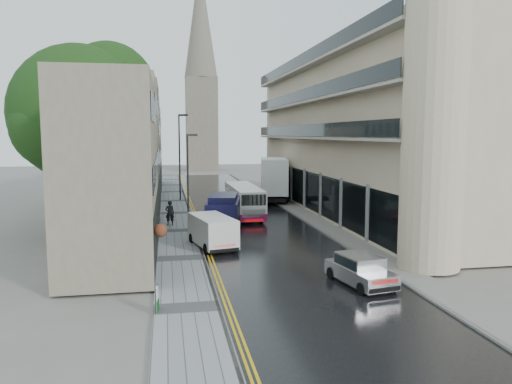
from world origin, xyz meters
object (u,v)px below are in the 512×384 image
object	(u,v)px
navy_van	(207,216)
lamp_post_near	(188,184)
pedestrian	(170,213)
tree_far	(106,144)
white_lorry	(263,181)
tree_near	(81,137)
silver_hatchback	(362,279)
lamp_post_far	(180,158)
estate_sign	(157,299)
cream_bus	(237,205)
white_van	(206,237)

from	to	relation	value
navy_van	lamp_post_near	size ratio (longest dim) A/B	0.79
pedestrian	lamp_post_near	world-z (taller)	lamp_post_near
tree_far	pedestrian	bearing A→B (deg)	-63.20
white_lorry	pedestrian	xyz separation A→B (m)	(-9.51, -11.21, -1.24)
tree_near	silver_hatchback	size ratio (longest dim) A/B	3.54
lamp_post_far	estate_sign	world-z (taller)	lamp_post_far
silver_hatchback	pedestrian	xyz separation A→B (m)	(-8.27, 18.34, 0.32)
silver_hatchback	navy_van	world-z (taller)	navy_van
white_lorry	silver_hatchback	world-z (taller)	white_lorry
cream_bus	navy_van	size ratio (longest dim) A/B	1.73
pedestrian	lamp_post_far	distance (m)	15.30
lamp_post_near	estate_sign	xyz separation A→B (m)	(-1.99, -15.76, -3.02)
silver_hatchback	navy_van	xyz separation A→B (m)	(-5.71, 14.17, 0.68)
navy_van	tree_far	bearing A→B (deg)	128.99
cream_bus	lamp_post_near	size ratio (longest dim) A/B	1.37
lamp_post_far	tree_near	bearing A→B (deg)	-96.86
cream_bus	white_van	world-z (taller)	cream_bus
navy_van	lamp_post_far	distance (m)	19.30
cream_bus	lamp_post_near	bearing A→B (deg)	-131.88
tree_near	white_van	xyz separation A→B (m)	(8.20, -8.14, -5.89)
tree_near	navy_van	bearing A→B (deg)	-17.43
cream_bus	pedestrian	distance (m)	5.66
tree_far	silver_hatchback	bearing A→B (deg)	-64.74
cream_bus	navy_van	world-z (taller)	navy_van
pedestrian	lamp_post_far	bearing A→B (deg)	-100.86
white_lorry	white_van	distance (m)	22.11
cream_bus	navy_van	bearing A→B (deg)	-117.80
silver_hatchback	estate_sign	distance (m)	8.99
tree_far	pedestrian	distance (m)	13.94
navy_van	pedestrian	size ratio (longest dim) A/B	2.92
tree_far	tree_near	bearing A→B (deg)	-91.32
tree_far	lamp_post_far	xyz separation A→B (m)	(7.07, 3.26, -1.58)
white_lorry	navy_van	distance (m)	16.89
tree_far	estate_sign	xyz separation A→B (m)	(5.15, -30.59, -5.63)
tree_near	lamp_post_near	world-z (taller)	tree_near
cream_bus	lamp_post_far	bearing A→B (deg)	107.31
navy_van	pedestrian	distance (m)	4.90
white_lorry	silver_hatchback	distance (m)	29.61
tree_near	pedestrian	size ratio (longest dim) A/B	7.28
pedestrian	lamp_post_near	xyz separation A→B (m)	(1.29, -3.27, 2.55)
tree_far	lamp_post_far	distance (m)	7.94
tree_far	white_lorry	size ratio (longest dim) A/B	1.43
tree_near	tree_far	distance (m)	13.02
white_lorry	lamp_post_near	bearing A→B (deg)	-109.61
tree_far	pedestrian	size ratio (longest dim) A/B	6.53
tree_far	estate_sign	bearing A→B (deg)	-80.45
lamp_post_near	cream_bus	bearing A→B (deg)	32.79
tree_far	lamp_post_near	size ratio (longest dim) A/B	1.78
white_van	lamp_post_near	world-z (taller)	lamp_post_near
silver_hatchback	lamp_post_near	distance (m)	16.85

